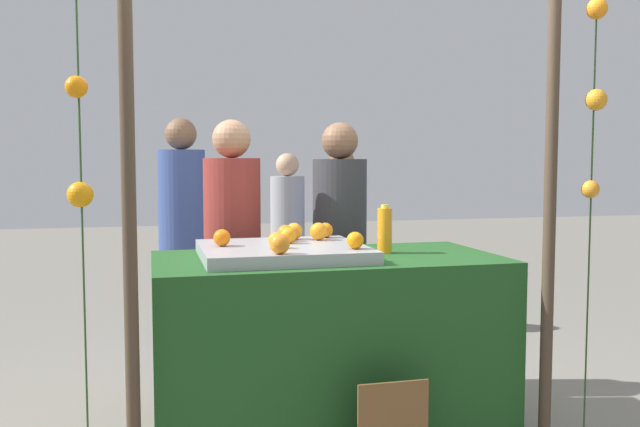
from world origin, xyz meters
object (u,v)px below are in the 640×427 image
at_px(juice_bottle, 385,230).
at_px(stall_counter, 327,350).
at_px(vendor_right, 340,267).
at_px(orange_1, 318,231).
at_px(vendor_left, 233,271).
at_px(orange_0, 285,233).

bearing_deg(juice_bottle, stall_counter, -171.95).
bearing_deg(vendor_right, stall_counter, -110.13).
bearing_deg(vendor_right, orange_1, -116.07).
bearing_deg(vendor_left, juice_bottle, -44.29).
height_order(stall_counter, juice_bottle, juice_bottle).
bearing_deg(orange_0, vendor_right, 51.96).
xyz_separation_m(vendor_left, vendor_right, (0.65, 0.03, -0.00)).
relative_size(orange_1, vendor_right, 0.06).
xyz_separation_m(stall_counter, vendor_right, (0.27, 0.75, 0.29)).
height_order(orange_0, orange_1, orange_1).
relative_size(stall_counter, orange_0, 20.00).
bearing_deg(orange_1, juice_bottle, -22.85).
height_order(orange_0, vendor_right, vendor_right).
distance_m(juice_bottle, vendor_left, 1.01).
height_order(orange_0, vendor_left, vendor_left).
xyz_separation_m(orange_1, vendor_right, (0.28, 0.57, -0.28)).
bearing_deg(juice_bottle, vendor_left, 135.71).
height_order(stall_counter, orange_1, orange_1).
height_order(orange_1, juice_bottle, juice_bottle).
bearing_deg(orange_0, juice_bottle, -14.80).
relative_size(orange_0, vendor_left, 0.05).
height_order(juice_bottle, vendor_right, vendor_right).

